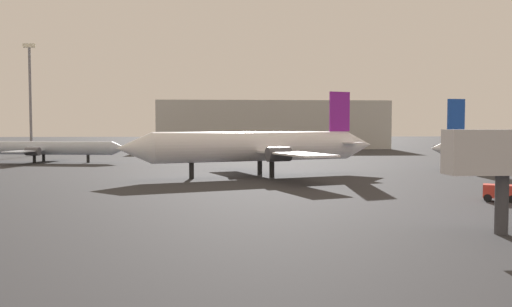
# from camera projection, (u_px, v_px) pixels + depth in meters

# --- Properties ---
(airplane_distant) EXTENTS (31.44, 26.66, 10.15)m
(airplane_distant) POSITION_uv_depth(u_px,v_px,m) (258.00, 146.00, 60.55)
(airplane_distant) COLOR white
(airplane_distant) RESTS_ON ground_plane
(airplane_far_right) EXTENTS (27.30, 16.19, 8.45)m
(airplane_far_right) POSITION_uv_depth(u_px,v_px,m) (43.00, 148.00, 84.08)
(airplane_far_right) COLOR #B2BCCC
(airplane_far_right) RESTS_ON ground_plane
(baggage_cart) EXTENTS (2.73, 2.33, 1.30)m
(baggage_cart) POSITION_uv_depth(u_px,v_px,m) (500.00, 192.00, 39.91)
(baggage_cart) COLOR red
(baggage_cart) RESTS_ON ground_plane
(light_mast_left) EXTENTS (2.40, 0.50, 22.19)m
(light_mast_left) POSITION_uv_depth(u_px,v_px,m) (30.00, 94.00, 102.32)
(light_mast_left) COLOR slate
(light_mast_left) RESTS_ON ground_plane
(terminal_building) EXTENTS (60.70, 26.10, 12.65)m
(terminal_building) POSITION_uv_depth(u_px,v_px,m) (270.00, 125.00, 145.14)
(terminal_building) COLOR #B7B7B2
(terminal_building) RESTS_ON ground_plane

